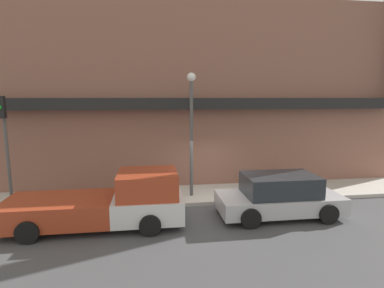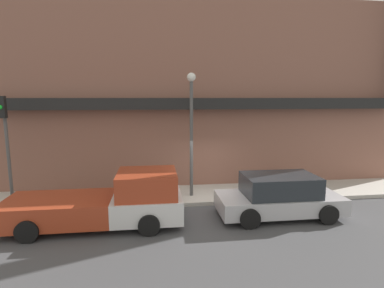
{
  "view_description": "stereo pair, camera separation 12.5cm",
  "coord_description": "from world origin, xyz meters",
  "px_view_note": "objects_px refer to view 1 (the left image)",
  "views": [
    {
      "loc": [
        -2.43,
        -11.21,
        4.27
      ],
      "look_at": [
        -0.77,
        0.97,
        2.36
      ],
      "focal_mm": 28.0,
      "sensor_mm": 36.0,
      "label": 1
    },
    {
      "loc": [
        -2.31,
        -11.23,
        4.27
      ],
      "look_at": [
        -0.77,
        0.97,
        2.36
      ],
      "focal_mm": 28.0,
      "sensor_mm": 36.0,
      "label": 2
    }
  ],
  "objects_px": {
    "parked_car": "(279,196)",
    "street_lamp": "(191,120)",
    "traffic_light": "(4,133)",
    "pickup_truck": "(109,203)",
    "fire_hydrant": "(93,196)"
  },
  "relations": [
    {
      "from": "parked_car",
      "to": "fire_hydrant",
      "type": "bearing_deg",
      "value": 165.83
    },
    {
      "from": "traffic_light",
      "to": "parked_car",
      "type": "bearing_deg",
      "value": -10.62
    },
    {
      "from": "fire_hydrant",
      "to": "parked_car",
      "type": "bearing_deg",
      "value": -15.28
    },
    {
      "from": "fire_hydrant",
      "to": "pickup_truck",
      "type": "bearing_deg",
      "value": -65.56
    },
    {
      "from": "parked_car",
      "to": "street_lamp",
      "type": "distance_m",
      "value": 4.52
    },
    {
      "from": "pickup_truck",
      "to": "parked_car",
      "type": "height_order",
      "value": "pickup_truck"
    },
    {
      "from": "parked_car",
      "to": "street_lamp",
      "type": "relative_size",
      "value": 0.87
    },
    {
      "from": "pickup_truck",
      "to": "parked_car",
      "type": "bearing_deg",
      "value": 1.92
    },
    {
      "from": "fire_hydrant",
      "to": "traffic_light",
      "type": "bearing_deg",
      "value": -179.61
    },
    {
      "from": "pickup_truck",
      "to": "street_lamp",
      "type": "bearing_deg",
      "value": 37.57
    },
    {
      "from": "pickup_truck",
      "to": "traffic_light",
      "type": "relative_size",
      "value": 1.39
    },
    {
      "from": "street_lamp",
      "to": "traffic_light",
      "type": "relative_size",
      "value": 1.22
    },
    {
      "from": "parked_car",
      "to": "traffic_light",
      "type": "relative_size",
      "value": 1.06
    },
    {
      "from": "fire_hydrant",
      "to": "street_lamp",
      "type": "height_order",
      "value": "street_lamp"
    },
    {
      "from": "parked_car",
      "to": "traffic_light",
      "type": "height_order",
      "value": "traffic_light"
    }
  ]
}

